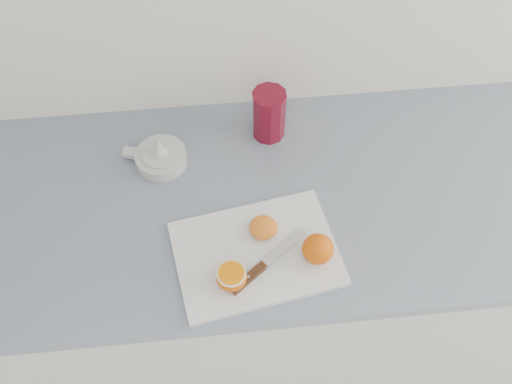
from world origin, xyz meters
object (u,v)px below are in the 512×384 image
half_orange (232,277)px  counter (255,279)px  cutting_board (256,253)px  citrus_juicer (160,156)px  red_tumbler (269,116)px

half_orange → counter: bearing=72.5°
cutting_board → half_orange: bearing=-132.5°
cutting_board → citrus_juicer: bearing=126.2°
citrus_juicer → red_tumbler: bearing=13.6°
cutting_board → red_tumbler: bearing=79.1°
half_orange → red_tumbler: red_tumbler is taller
citrus_juicer → red_tumbler: 0.28m
cutting_board → citrus_juicer: citrus_juicer is taller
half_orange → red_tumbler: 0.43m
counter → citrus_juicer: bearing=150.5°
counter → red_tumbler: (0.05, 0.19, 0.51)m
counter → cutting_board: cutting_board is taller
counter → red_tumbler: red_tumbler is taller
counter → citrus_juicer: (-0.22, 0.12, 0.47)m
counter → cutting_board: 0.48m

